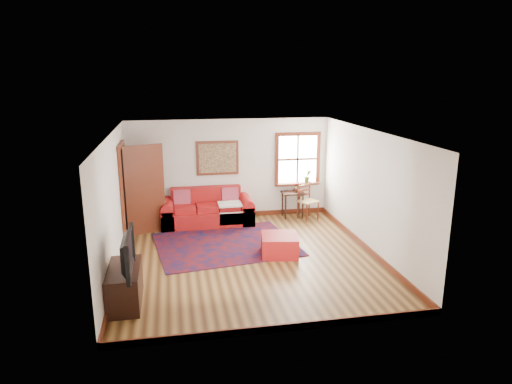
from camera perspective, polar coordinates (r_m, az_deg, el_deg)
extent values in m
plane|color=#462A12|center=(9.19, -0.97, -8.24)|extent=(5.50, 5.50, 0.00)
cube|color=silver|center=(11.43, -3.33, 2.86)|extent=(5.00, 0.04, 2.50)
cube|color=silver|center=(6.23, 3.30, -7.27)|extent=(5.00, 0.04, 2.50)
cube|color=silver|center=(8.74, -17.39, -1.48)|extent=(0.04, 5.50, 2.50)
cube|color=silver|center=(9.51, 14.01, 0.05)|extent=(0.04, 5.50, 2.50)
cube|color=white|center=(8.54, -1.04, 7.41)|extent=(5.00, 5.50, 0.04)
cube|color=maroon|center=(11.72, -3.23, -2.86)|extent=(5.00, 0.03, 0.12)
cube|color=maroon|center=(9.12, -16.73, -8.67)|extent=(0.03, 5.50, 0.12)
cube|color=maroon|center=(9.87, 13.51, -6.66)|extent=(0.03, 5.50, 0.12)
cube|color=white|center=(11.73, 5.20, 4.12)|extent=(1.00, 0.02, 1.20)
cube|color=maroon|center=(11.61, 5.29, 7.24)|extent=(1.18, 0.06, 0.09)
cube|color=maroon|center=(11.85, 5.15, 1.04)|extent=(1.18, 0.06, 0.09)
cube|color=maroon|center=(11.58, 2.62, 4.03)|extent=(0.09, 0.06, 1.20)
cube|color=maroon|center=(11.87, 7.76, 4.17)|extent=(0.09, 0.06, 1.20)
cube|color=maroon|center=(11.71, 5.22, 4.11)|extent=(1.00, 0.04, 0.05)
cube|color=maroon|center=(11.77, 5.24, 1.08)|extent=(1.15, 0.20, 0.04)
imported|color=#376222|center=(11.78, 6.46, 1.98)|extent=(0.18, 0.15, 0.33)
cube|color=black|center=(10.33, -16.29, -0.26)|extent=(0.02, 0.90, 2.05)
cube|color=maroon|center=(9.85, -16.37, -0.98)|extent=(0.06, 0.09, 2.05)
cube|color=maroon|center=(10.81, -15.89, 0.41)|extent=(0.06, 0.09, 2.05)
cube|color=maroon|center=(10.12, -16.54, 5.62)|extent=(0.06, 1.08, 0.09)
cube|color=maroon|center=(10.58, -13.70, 0.26)|extent=(0.86, 0.35, 2.05)
cube|color=silver|center=(10.56, -13.74, 0.80)|extent=(0.56, 0.22, 1.33)
cube|color=maroon|center=(11.32, -4.84, 4.26)|extent=(1.05, 0.04, 0.85)
cube|color=tan|center=(11.29, -4.83, 4.24)|extent=(0.92, 0.03, 0.72)
cube|color=#5A0C0D|center=(9.89, -3.82, -6.53)|extent=(3.17, 2.68, 0.02)
cube|color=#A61516|center=(11.17, -6.10, -3.09)|extent=(2.21, 0.91, 0.38)
cube|color=#A61516|center=(11.37, -6.29, -0.51)|extent=(1.72, 0.25, 0.48)
cube|color=#A61516|center=(11.13, -11.00, -3.09)|extent=(0.31, 0.91, 0.48)
cube|color=#A61516|center=(11.26, -1.27, -2.60)|extent=(0.31, 0.91, 0.48)
cube|color=#E74C20|center=(11.18, -9.23, -0.72)|extent=(0.40, 0.20, 0.42)
cube|color=#E74C20|center=(11.26, -3.26, -0.43)|extent=(0.40, 0.20, 0.42)
cube|color=silver|center=(10.96, -3.29, -1.52)|extent=(0.56, 0.50, 0.04)
cube|color=#A61516|center=(9.30, 2.95, -6.64)|extent=(0.82, 0.82, 0.41)
cube|color=black|center=(11.59, 4.62, -0.10)|extent=(0.55, 0.41, 0.04)
cylinder|color=black|center=(11.47, 3.72, -1.95)|extent=(0.04, 0.04, 0.62)
cylinder|color=black|center=(11.59, 5.87, -1.83)|extent=(0.04, 0.04, 0.62)
cylinder|color=black|center=(11.78, 3.32, -1.50)|extent=(0.04, 0.04, 0.62)
cylinder|color=black|center=(11.89, 5.42, -1.39)|extent=(0.04, 0.04, 0.62)
cube|color=tan|center=(11.51, 6.54, -1.17)|extent=(0.56, 0.55, 0.04)
cylinder|color=maroon|center=(11.33, 6.35, -2.68)|extent=(0.04, 0.04, 0.44)
cylinder|color=maroon|center=(11.56, 7.77, -2.37)|extent=(0.04, 0.04, 0.44)
cylinder|color=maroon|center=(11.52, 5.27, -1.11)|extent=(0.04, 0.04, 0.93)
cylinder|color=maroon|center=(11.75, 6.68, -0.84)|extent=(0.04, 0.04, 0.93)
cube|color=maroon|center=(11.57, 6.01, 0.24)|extent=(0.35, 0.17, 0.28)
cube|color=black|center=(7.68, -16.06, -11.18)|extent=(0.49, 1.09, 0.60)
imported|color=black|center=(7.29, -16.35, -7.34)|extent=(0.14, 1.09, 0.63)
cylinder|color=silver|center=(7.88, -15.65, -7.37)|extent=(0.12, 0.12, 0.18)
cylinder|color=#FFA53F|center=(7.89, -15.64, -7.58)|extent=(0.07, 0.07, 0.12)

